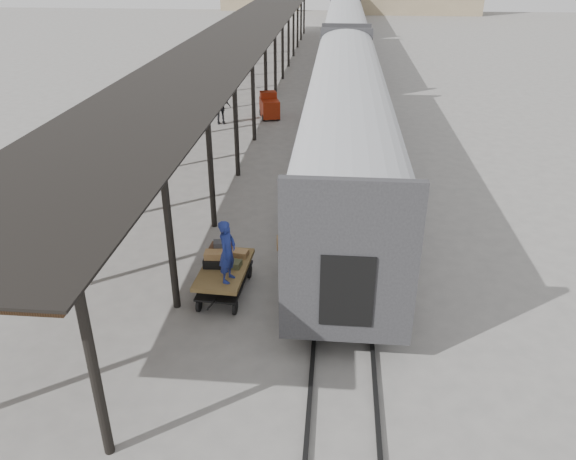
{
  "coord_description": "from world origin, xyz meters",
  "views": [
    {
      "loc": [
        2.83,
        -14.52,
        8.84
      ],
      "look_at": [
        1.58,
        -0.44,
        1.7
      ],
      "focal_mm": 35.0,
      "sensor_mm": 36.0,
      "label": 1
    }
  ],
  "objects_px": {
    "baggage_cart": "(225,274)",
    "porter": "(227,251)",
    "luggage_tug": "(269,106)",
    "pedestrian": "(221,107)"
  },
  "relations": [
    {
      "from": "baggage_cart",
      "to": "porter",
      "type": "relative_size",
      "value": 1.41
    },
    {
      "from": "baggage_cart",
      "to": "pedestrian",
      "type": "distance_m",
      "value": 17.33
    },
    {
      "from": "baggage_cart",
      "to": "porter",
      "type": "distance_m",
      "value": 1.29
    },
    {
      "from": "porter",
      "to": "pedestrian",
      "type": "distance_m",
      "value": 18.03
    },
    {
      "from": "luggage_tug",
      "to": "pedestrian",
      "type": "distance_m",
      "value": 2.97
    },
    {
      "from": "baggage_cart",
      "to": "pedestrian",
      "type": "bearing_deg",
      "value": 104.75
    },
    {
      "from": "luggage_tug",
      "to": "porter",
      "type": "distance_m",
      "value": 19.23
    },
    {
      "from": "baggage_cart",
      "to": "luggage_tug",
      "type": "distance_m",
      "value": 18.53
    },
    {
      "from": "pedestrian",
      "to": "porter",
      "type": "bearing_deg",
      "value": 90.68
    },
    {
      "from": "porter",
      "to": "pedestrian",
      "type": "height_order",
      "value": "porter"
    }
  ]
}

